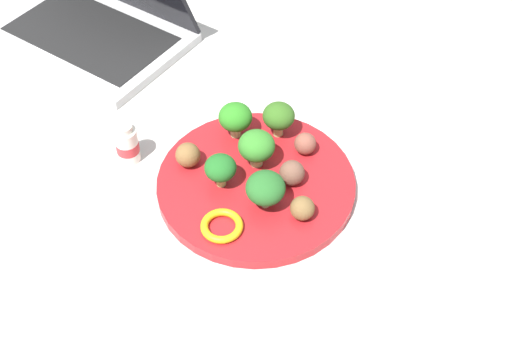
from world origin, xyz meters
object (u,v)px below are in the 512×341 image
fork (444,231)px  meatball_back_right (305,144)px  broccoli_floret_mid_right (220,168)px  knife (441,252)px  broccoli_floret_mid_left (279,116)px  yogurt_bottle (127,144)px  broccoli_floret_back_right (257,146)px  napkin (436,242)px  broccoli_floret_far_rim (235,118)px  plate (256,184)px  pepper_ring_mid_left (222,226)px  meatball_near_rim (302,208)px  meatball_far_rim (188,155)px  meatball_mid_right (292,173)px  broccoli_floret_near_rim (266,188)px  laptop (97,17)px

fork → meatball_back_right: bearing=165.5°
broccoli_floret_mid_right → knife: size_ratio=0.35×
broccoli_floret_mid_left → meatball_back_right: size_ratio=1.74×
yogurt_bottle → fork: bearing=5.6°
broccoli_floret_back_right → napkin: bearing=-5.4°
broccoli_floret_mid_left → broccoli_floret_mid_right: 0.13m
napkin → knife: size_ratio=1.17×
broccoli_floret_mid_right → broccoli_floret_far_rim: bearing=102.9°
plate → pepper_ring_mid_left: (-0.01, -0.10, 0.01)m
plate → yogurt_bottle: size_ratio=4.20×
plate → broccoli_floret_back_right: broccoli_floret_back_right is taller
meatball_near_rim → knife: 0.19m
meatball_far_rim → napkin: bearing=2.2°
meatball_mid_right → meatball_far_rim: bearing=-169.7°
broccoli_floret_mid_left → yogurt_bottle: broccoli_floret_mid_left is taller
meatball_mid_right → pepper_ring_mid_left: 0.13m
knife → broccoli_floret_mid_left: bearing=157.8°
broccoli_floret_back_right → broccoli_floret_near_rim: bearing=-57.8°
broccoli_floret_far_rim → laptop: size_ratio=0.16×
broccoli_floret_back_right → laptop: laptop is taller
broccoli_floret_near_rim → knife: 0.24m
meatball_far_rim → broccoli_floret_near_rim: bearing=-11.6°
broccoli_floret_mid_right → fork: 0.31m
napkin → fork: bearing=72.5°
meatball_mid_right → laptop: (-0.45, 0.20, 0.00)m
broccoli_floret_far_rim → meatball_mid_right: size_ratio=1.56×
broccoli_floret_far_rim → meatball_back_right: 0.11m
meatball_back_right → pepper_ring_mid_left: meatball_back_right is taller
broccoli_floret_mid_left → knife: 0.30m
broccoli_floret_mid_left → plate: bearing=-86.1°
plate → broccoli_floret_mid_right: size_ratio=5.52×
fork → broccoli_floret_mid_left: bearing=164.4°
napkin → yogurt_bottle: yogurt_bottle is taller
pepper_ring_mid_left → napkin: 0.28m
meatball_back_right → meatball_mid_right: bearing=-86.4°
broccoli_floret_far_rim → broccoli_floret_near_rim: 0.14m
pepper_ring_mid_left → meatball_near_rim: bearing=34.4°
broccoli_floret_mid_left → meatball_back_right: broccoli_floret_mid_left is taller
broccoli_floret_near_rim → fork: bearing=14.1°
meatball_mid_right → fork: (0.22, 0.01, -0.03)m
meatball_far_rim → broccoli_floret_mid_left: bearing=48.7°
meatball_far_rim → broccoli_floret_mid_right: bearing=-15.5°
plate → napkin: plate is taller
broccoli_floret_far_rim → pepper_ring_mid_left: (0.06, -0.17, -0.03)m
meatball_far_rim → laptop: size_ratio=0.10×
yogurt_bottle → pepper_ring_mid_left: bearing=-21.7°
broccoli_floret_mid_left → broccoli_floret_near_rim: size_ratio=1.01×
meatball_far_rim → meatball_back_right: bearing=31.8°
broccoli_floret_mid_left → broccoli_floret_back_right: broccoli_floret_back_right is taller
broccoli_floret_near_rim → knife: size_ratio=0.38×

